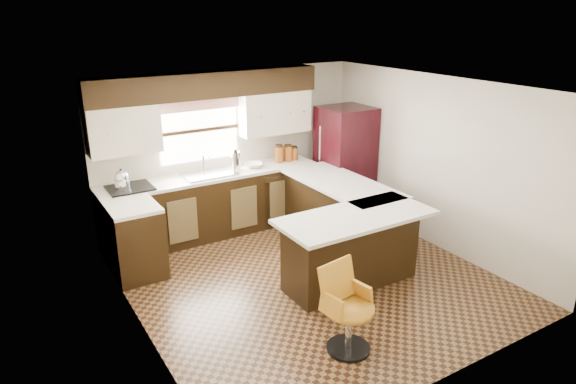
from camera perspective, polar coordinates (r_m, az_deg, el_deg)
floor at (r=6.60m, az=2.34°, el=-9.57°), size 4.40×4.40×0.00m
ceiling at (r=5.81m, az=2.67°, el=11.54°), size 4.40×4.40×0.00m
wall_back at (r=7.94m, az=-6.41°, el=4.82°), size 4.40×0.00×4.40m
wall_front at (r=4.59m, az=18.09°, el=-7.52°), size 4.40×0.00×4.40m
wall_left at (r=5.30m, az=-16.78°, el=-3.65°), size 0.00×4.40×4.40m
wall_right at (r=7.43m, az=16.10°, el=3.11°), size 0.00×4.40×4.40m
base_cab_back at (r=7.73m, az=-8.26°, el=-1.52°), size 3.30×0.60×0.90m
base_cab_left at (r=6.78m, az=-16.56°, el=-5.34°), size 0.60×0.70×0.90m
counter_back at (r=7.58m, az=-8.43°, el=1.81°), size 3.30×0.60×0.04m
counter_left at (r=6.60m, az=-16.95°, el=-1.61°), size 0.60×0.70×0.04m
soffit at (r=7.42m, az=-8.97°, el=11.70°), size 3.40×0.35×0.36m
upper_cab_left at (r=7.14m, az=-17.85°, el=6.60°), size 0.94×0.35×0.64m
upper_cab_right at (r=7.98m, az=-1.54°, el=8.84°), size 1.14×0.35×0.64m
window_pane at (r=7.65m, az=-9.85°, el=6.78°), size 1.20×0.02×0.90m
valance at (r=7.53m, az=-9.91°, el=9.61°), size 1.30×0.06×0.18m
sink at (r=7.53m, az=-8.73°, el=1.98°), size 0.75×0.45×0.03m
dishwasher at (r=7.92m, az=-0.79°, el=-0.94°), size 0.58×0.03×0.78m
cooktop at (r=7.20m, az=-17.17°, el=0.44°), size 0.58×0.50×0.02m
peninsula_long at (r=7.33m, az=5.54°, el=-2.61°), size 0.60×1.95×0.90m
peninsula_return at (r=6.34m, az=7.00°, el=-6.41°), size 1.65×0.60×0.90m
counter_pen_long at (r=7.20m, az=5.98°, el=0.95°), size 0.84×1.95×0.04m
counter_pen_return at (r=6.07m, az=7.56°, el=-2.76°), size 1.89×0.84×0.04m
refrigerator at (r=8.32m, az=6.34°, el=3.31°), size 0.76×0.73×1.78m
bar_chair at (r=5.16m, az=6.89°, el=-12.93°), size 0.55×0.55×0.90m
kettle at (r=7.13m, az=-18.01°, el=1.42°), size 0.20×0.20×0.27m
percolator at (r=7.68m, az=-5.82°, el=3.45°), size 0.14×0.14×0.28m
mixing_bowl at (r=7.84m, az=-3.83°, el=3.02°), size 0.34×0.34×0.07m
canister_large at (r=8.04m, az=-1.01°, el=4.19°), size 0.14×0.14×0.25m
canister_med at (r=8.13m, az=-0.00°, el=4.29°), size 0.14×0.14×0.23m
canister_small at (r=8.19m, az=0.68°, el=4.26°), size 0.12×0.12×0.19m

